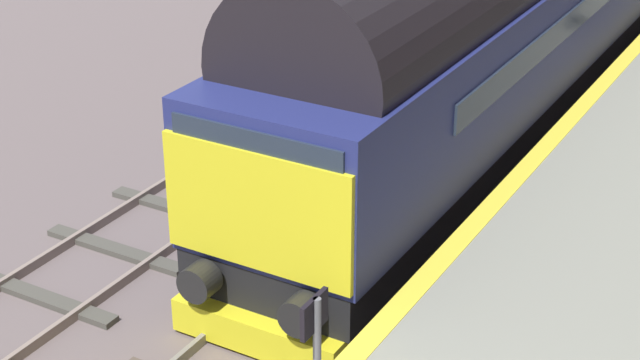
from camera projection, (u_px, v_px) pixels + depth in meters
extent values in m
plane|color=#605454|center=(399.00, 219.00, 16.43)|extent=(140.00, 140.00, 0.00)
cube|color=slate|center=(360.00, 205.00, 16.72)|extent=(0.07, 60.00, 0.15)
cube|color=slate|center=(441.00, 226.00, 16.07)|extent=(0.07, 60.00, 0.15)
cube|color=#4C4037|center=(275.00, 334.00, 13.49)|extent=(2.50, 0.26, 0.09)
cube|color=#4C4037|center=(330.00, 281.00, 14.66)|extent=(2.50, 0.26, 0.09)
cube|color=#4C4037|center=(378.00, 237.00, 15.82)|extent=(2.50, 0.26, 0.09)
cube|color=#4C4037|center=(419.00, 198.00, 16.99)|extent=(2.50, 0.26, 0.09)
cube|color=#4C4037|center=(455.00, 165.00, 18.16)|extent=(2.50, 0.26, 0.09)
cube|color=#4C4037|center=(486.00, 135.00, 19.33)|extent=(2.50, 0.26, 0.09)
cube|color=#4C4037|center=(514.00, 109.00, 20.50)|extent=(2.50, 0.26, 0.09)
cube|color=#4C4037|center=(539.00, 86.00, 21.67)|extent=(2.50, 0.26, 0.09)
cube|color=#4C4037|center=(561.00, 65.00, 22.84)|extent=(2.50, 0.26, 0.09)
cube|color=#4C4037|center=(581.00, 46.00, 24.00)|extent=(2.50, 0.26, 0.09)
cube|color=#4C4037|center=(599.00, 29.00, 25.17)|extent=(2.50, 0.26, 0.09)
cube|color=#4C4037|center=(616.00, 14.00, 26.34)|extent=(2.50, 0.26, 0.09)
cube|color=gray|center=(197.00, 163.00, 18.17)|extent=(0.07, 60.00, 0.15)
cube|color=gray|center=(265.00, 180.00, 17.53)|extent=(0.07, 60.00, 0.15)
cube|color=#45433C|center=(43.00, 298.00, 14.27)|extent=(2.50, 0.26, 0.09)
cube|color=#45433C|center=(115.00, 250.00, 15.47)|extent=(2.50, 0.26, 0.09)
cube|color=#45433C|center=(177.00, 209.00, 16.67)|extent=(2.50, 0.26, 0.09)
cube|color=#45433C|center=(231.00, 173.00, 17.86)|extent=(2.50, 0.26, 0.09)
cube|color=#45433C|center=(277.00, 142.00, 19.06)|extent=(2.50, 0.26, 0.09)
cube|color=#45433C|center=(319.00, 114.00, 20.26)|extent=(2.50, 0.26, 0.09)
cube|color=#45433C|center=(355.00, 90.00, 21.46)|extent=(2.50, 0.26, 0.09)
cube|color=#45433C|center=(388.00, 68.00, 22.66)|extent=(2.50, 0.26, 0.09)
cube|color=#45433C|center=(417.00, 49.00, 23.86)|extent=(2.50, 0.26, 0.09)
cube|color=#45433C|center=(444.00, 31.00, 25.06)|extent=(2.50, 0.26, 0.09)
cube|color=#45433C|center=(468.00, 15.00, 26.25)|extent=(2.50, 0.26, 0.09)
cube|color=#45433C|center=(490.00, 0.00, 27.45)|extent=(2.50, 0.26, 0.09)
cube|color=gray|center=(628.00, 248.00, 14.60)|extent=(4.00, 44.00, 1.00)
cube|color=yellow|center=(508.00, 188.00, 15.20)|extent=(0.30, 44.00, 0.01)
cube|color=black|center=(516.00, 74.00, 20.09)|extent=(2.56, 18.44, 0.60)
cube|color=navy|center=(522.00, 7.00, 19.49)|extent=(2.70, 18.44, 2.10)
cube|color=yellow|center=(256.00, 212.00, 12.34)|extent=(2.65, 0.08, 1.58)
cube|color=#232D3D|center=(255.00, 156.00, 12.04)|extent=(2.38, 0.04, 0.64)
cube|color=#232D3D|center=(594.00, 2.00, 18.75)|extent=(0.04, 12.91, 0.44)
cylinder|color=black|center=(200.00, 281.00, 13.00)|extent=(0.48, 0.35, 0.48)
cylinder|color=black|center=(301.00, 314.00, 12.33)|extent=(0.48, 0.35, 0.48)
cube|color=yellow|center=(257.00, 334.00, 13.06)|extent=(2.43, 0.36, 0.47)
cylinder|color=black|center=(326.00, 257.00, 14.33)|extent=(1.64, 1.04, 1.04)
cylinder|color=black|center=(362.00, 224.00, 15.19)|extent=(1.64, 1.04, 1.04)
cylinder|color=black|center=(395.00, 195.00, 16.05)|extent=(1.64, 1.04, 1.04)
cylinder|color=black|center=(593.00, 18.00, 24.39)|extent=(1.64, 1.04, 1.04)
cylinder|color=black|center=(606.00, 7.00, 25.25)|extent=(1.64, 1.04, 1.04)
cube|color=black|center=(314.00, 314.00, 9.45)|extent=(0.05, 0.44, 0.36)
cube|color=white|center=(312.00, 313.00, 9.47)|extent=(0.01, 0.20, 0.24)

